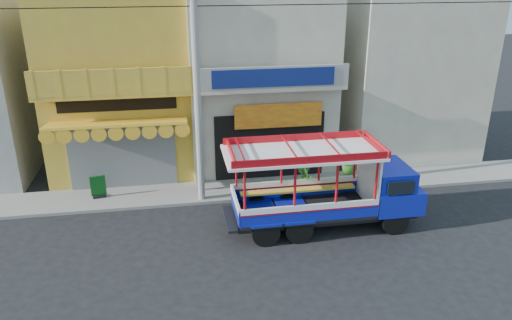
# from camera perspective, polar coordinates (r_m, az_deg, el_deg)

# --- Properties ---
(ground) EXTENTS (90.00, 90.00, 0.00)m
(ground) POSITION_cam_1_polar(r_m,az_deg,el_deg) (16.80, -1.95, -9.43)
(ground) COLOR black
(ground) RESTS_ON ground
(sidewalk) EXTENTS (30.00, 2.00, 0.12)m
(sidewalk) POSITION_cam_1_polar(r_m,az_deg,el_deg) (20.28, -3.50, -3.49)
(sidewalk) COLOR slate
(sidewalk) RESTS_ON ground
(shophouse_left) EXTENTS (6.00, 7.50, 8.24)m
(shophouse_left) POSITION_cam_1_polar(r_m,az_deg,el_deg) (22.79, -15.06, 9.41)
(shophouse_left) COLOR gold
(shophouse_left) RESTS_ON ground
(shophouse_right) EXTENTS (6.00, 6.75, 8.24)m
(shophouse_right) POSITION_cam_1_polar(r_m,az_deg,el_deg) (23.01, 0.19, 10.25)
(shophouse_right) COLOR #B0A291
(shophouse_right) RESTS_ON ground
(party_pilaster) EXTENTS (0.35, 0.30, 8.00)m
(party_pilaster) POSITION_cam_1_polar(r_m,az_deg,el_deg) (19.69, -6.96, 7.80)
(party_pilaster) COLOR #B0A291
(party_pilaster) RESTS_ON ground
(filler_building_right) EXTENTS (6.00, 6.00, 7.60)m
(filler_building_right) POSITION_cam_1_polar(r_m,az_deg,el_deg) (25.24, 16.27, 9.71)
(filler_building_right) COLOR #B0A291
(filler_building_right) RESTS_ON ground
(utility_pole) EXTENTS (28.00, 0.26, 9.00)m
(utility_pole) POSITION_cam_1_polar(r_m,az_deg,el_deg) (17.96, -6.35, 9.85)
(utility_pole) COLOR gray
(utility_pole) RESTS_ON ground
(songthaew_truck) EXTENTS (6.71, 2.30, 3.12)m
(songthaew_truck) POSITION_cam_1_polar(r_m,az_deg,el_deg) (17.36, 9.34, -3.02)
(songthaew_truck) COLOR black
(songthaew_truck) RESTS_ON ground
(green_sign) EXTENTS (0.58, 0.35, 0.89)m
(green_sign) POSITION_cam_1_polar(r_m,az_deg,el_deg) (20.34, -17.56, -3.11)
(green_sign) COLOR black
(green_sign) RESTS_ON sidewalk
(potted_plant_b) EXTENTS (0.80, 0.78, 1.14)m
(potted_plant_b) POSITION_cam_1_polar(r_m,az_deg,el_deg) (20.13, 5.61, -1.80)
(potted_plant_b) COLOR #2A601B
(potted_plant_b) RESTS_ON sidewalk
(potted_plant_c) EXTENTS (0.88, 0.88, 1.11)m
(potted_plant_c) POSITION_cam_1_polar(r_m,az_deg,el_deg) (21.84, 10.58, -0.19)
(potted_plant_c) COLOR #2A601B
(potted_plant_c) RESTS_ON sidewalk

